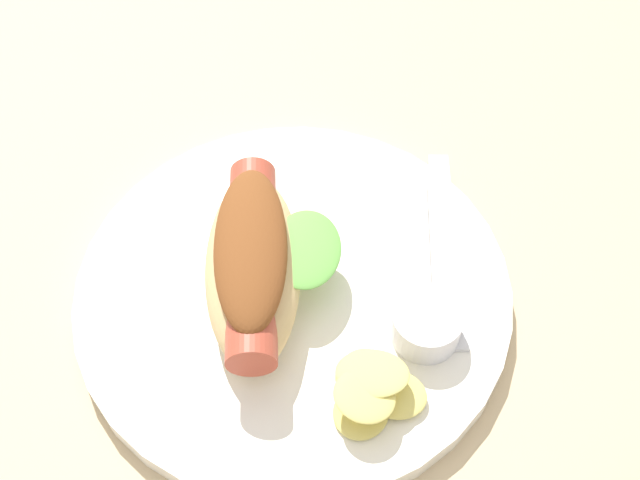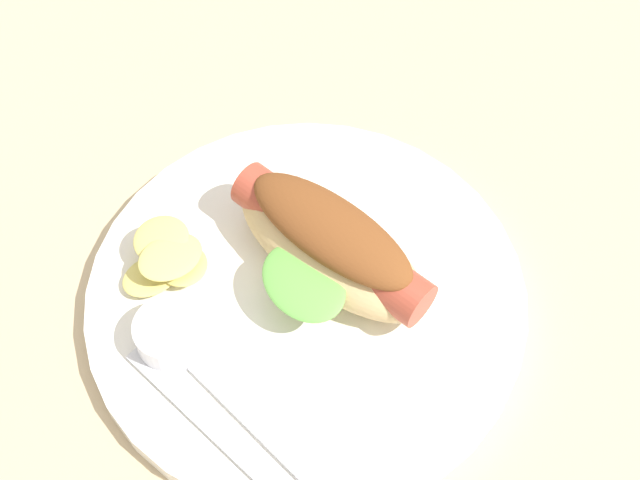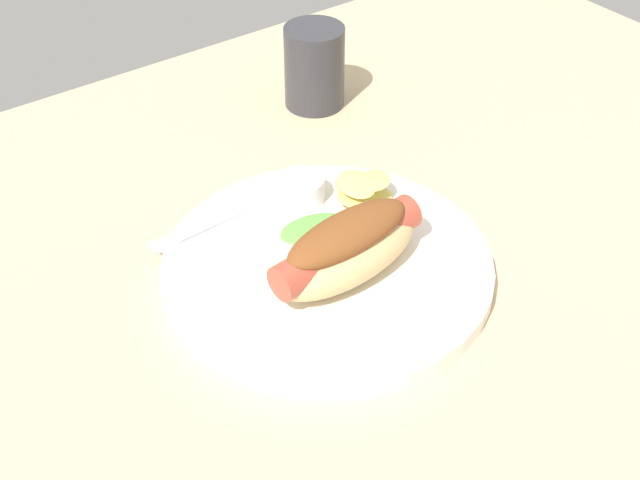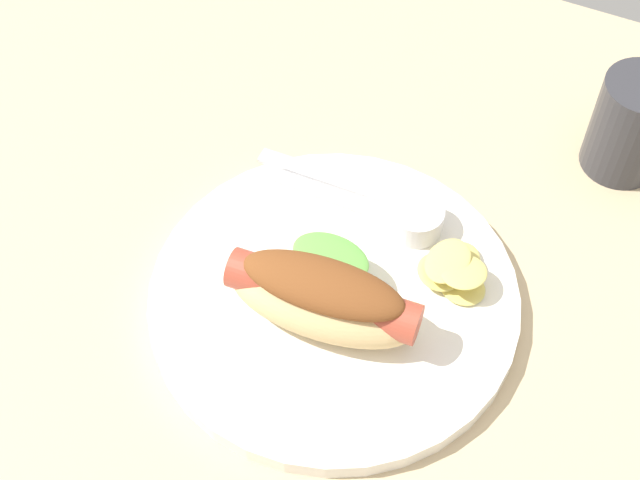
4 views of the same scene
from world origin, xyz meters
TOP-DOWN VIEW (x-y plane):
  - ground_plane at (0.00, 0.00)cm, footprint 120.00×90.00cm
  - plate at (-1.91, 2.42)cm, footprint 28.12×28.12cm
  - hot_dog at (-1.71, -0.23)cm, footprint 14.67×9.64cm
  - sauce_ramekin at (1.34, 10.73)cm, footprint 4.28×4.28cm
  - fork at (-4.11, 10.67)cm, footprint 14.30×1.25cm
  - knife at (-5.39, 12.47)cm, footprint 15.79×1.93cm
  - chips_pile at (5.75, 7.41)cm, footprint 6.53×6.35cm
  - drinking_cup at (14.06, 26.15)cm, footprint 6.54×6.54cm

SIDE VIEW (x-z plane):
  - ground_plane at x=0.00cm, z-range -1.80..0.00cm
  - plate at x=-1.91cm, z-range 0.00..1.60cm
  - knife at x=-5.39cm, z-range 1.60..1.96cm
  - fork at x=-4.11cm, z-range 1.60..2.00cm
  - sauce_ramekin at x=1.34cm, z-range 1.60..3.88cm
  - chips_pile at x=5.75cm, z-range 1.53..4.04cm
  - hot_dog at x=-1.71cm, z-range 1.65..7.31cm
  - drinking_cup at x=14.06cm, z-range 0.00..9.02cm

